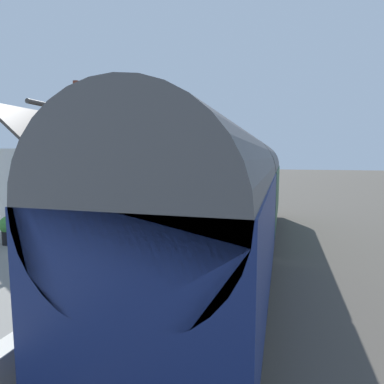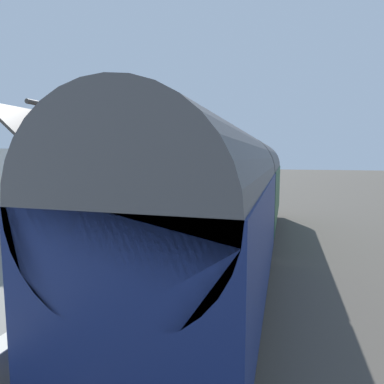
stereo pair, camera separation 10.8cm
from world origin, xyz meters
The scene contains 16 objects.
ground_plane centered at (0.00, 0.00, 0.00)m, with size 160.00×160.00×0.00m, color #4C473F.
platform centered at (0.00, 4.22, 0.47)m, with size 32.00×6.44×0.93m, color gray.
platform_edge_coping centered at (0.00, 1.18, 0.94)m, with size 32.00×0.36×0.02m, color beige.
rail_near centered at (0.00, -1.62, 0.07)m, with size 52.00×0.08×0.14m, color gray.
rail_far centered at (0.00, -0.18, 0.07)m, with size 52.00×0.08×0.14m, color gray.
train centered at (0.42, -0.90, 2.21)m, with size 17.07×2.73×4.32m.
station_building centered at (1.62, 5.29, 2.51)m, with size 7.98×3.76×5.48m.
bench_by_lamp centered at (10.57, 3.81, 1.41)m, with size 1.41×0.48×0.88m.
bench_near_building centered at (8.20, 3.62, 1.41)m, with size 1.41×0.45×0.88m.
planter_by_door centered at (9.30, 6.82, 1.31)m, with size 0.47×0.47×0.71m.
planter_edge_far centered at (3.91, 2.14, 1.34)m, with size 0.53×0.53×0.78m.
planter_bench_right centered at (7.18, 3.24, 1.20)m, with size 0.75×0.32×0.56m.
planter_bench_left centered at (-3.27, 5.35, 1.40)m, with size 0.54×0.54×0.85m.
planter_corner_building centered at (-3.93, 3.23, 1.25)m, with size 1.02×0.32×0.65m.
lamp_post_platform centered at (6.85, 1.97, 3.59)m, with size 0.32×0.50×3.83m.
station_sign_board centered at (-5.08, 1.79, 2.12)m, with size 0.96×0.06×1.57m.
Camera 1 is at (-10.81, -2.44, 3.55)m, focal length 30.07 mm.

